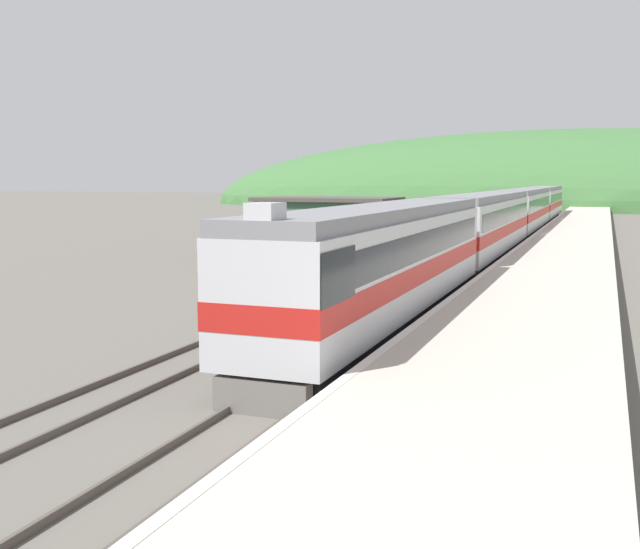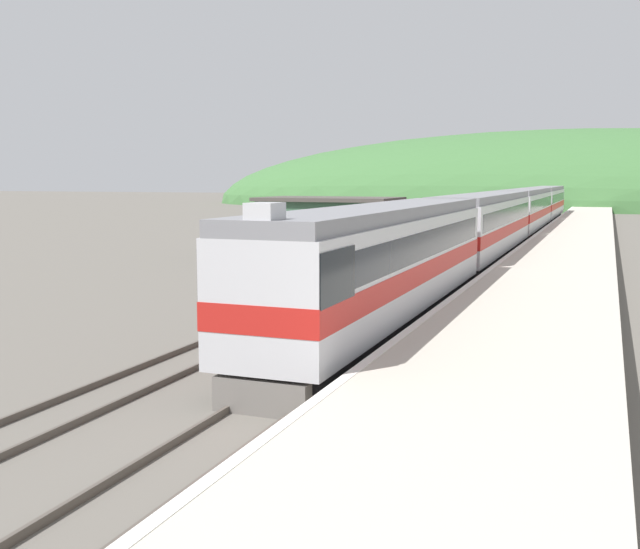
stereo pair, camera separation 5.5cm
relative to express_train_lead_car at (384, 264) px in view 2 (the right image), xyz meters
name	(u,v)px [view 2 (the right image)]	position (x,y,z in m)	size (l,w,h in m)	color
track_main	(526,235)	(0.00, 45.68, -2.21)	(1.52, 180.00, 0.16)	#4C443D
track_siding	(482,234)	(-3.95, 45.68, -2.21)	(1.52, 180.00, 0.16)	#4C443D
platform	(567,252)	(4.51, 25.68, -1.80)	(5.51, 140.00, 0.98)	#BCB5A5
distant_hills	(570,206)	(0.00, 125.81, -2.29)	(144.75, 65.14, 28.51)	#3D6B38
station_shed	(329,227)	(-9.92, 21.65, -0.33)	(8.76, 5.34, 3.88)	#385B42
express_train_lead_car	(384,264)	(0.00, 0.00, 0.00)	(2.85, 19.51, 4.54)	black
carriage_second	(486,226)	(0.00, 21.74, -0.01)	(2.84, 21.74, 4.18)	black
carriage_third	(525,211)	(0.00, 44.36, -0.01)	(2.84, 21.74, 4.18)	black
carriage_fourth	(546,203)	(0.00, 66.98, -0.01)	(2.84, 21.74, 4.18)	black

